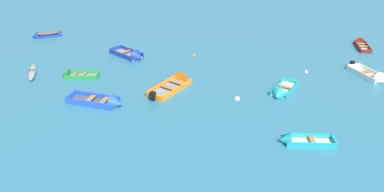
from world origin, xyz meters
TOP-DOWN VIEW (x-y plane):
  - rowboat_turquoise_far_right at (6.70, 20.21)m, footprint 2.63×3.60m
  - rowboat_white_back_row_left at (14.84, 23.80)m, footprint 2.73×3.88m
  - rowboat_deep_blue_outer_right at (-6.38, 26.54)m, footprint 4.02×3.46m
  - rowboat_blue_far_left at (-6.09, 17.35)m, footprint 4.47×2.04m
  - rowboat_green_midfield_left at (-10.40, 21.77)m, footprint 3.17×1.37m
  - rowboat_orange_midfield_right at (-1.31, 21.25)m, footprint 3.44×4.62m
  - kayak_grey_outer_left at (-14.21, 22.13)m, footprint 1.98×3.55m
  - rowboat_maroon_distant_center at (16.39, 32.41)m, footprint 1.30×3.54m
  - rowboat_turquoise_foreground_center at (6.89, 13.88)m, footprint 3.39×1.18m
  - rowboat_deep_blue_cluster_inner at (-17.89, 31.72)m, footprint 3.24×2.39m
  - mooring_buoy_far_field at (3.39, 19.21)m, footprint 0.43×0.43m
  - mooring_buoy_central at (-0.69, 27.68)m, footprint 0.33×0.33m
  - mooring_buoy_between_boats_right at (9.47, 24.83)m, footprint 0.31×0.31m

SIDE VIEW (x-z plane):
  - mooring_buoy_far_field at x=3.39m, z-range -0.21..0.21m
  - mooring_buoy_central at x=-0.69m, z-range -0.16..0.16m
  - mooring_buoy_between_boats_right at x=9.47m, z-range -0.16..0.16m
  - rowboat_turquoise_far_right at x=6.70m, z-range -0.42..0.75m
  - kayak_grey_outer_left at x=-14.21m, z-range -0.01..0.34m
  - rowboat_maroon_distant_center at x=16.39m, z-range -0.32..0.65m
  - rowboat_green_midfield_left at x=-10.40m, z-range -0.35..0.69m
  - rowboat_turquoise_foreground_center at x=6.89m, z-range -0.29..0.65m
  - rowboat_white_back_row_left at x=14.84m, z-range -0.42..0.80m
  - rowboat_deep_blue_outer_right at x=-6.38m, z-range -0.46..0.87m
  - rowboat_orange_midfield_right at x=-1.31m, z-range -0.52..0.93m
  - rowboat_blue_far_left at x=-6.09m, z-range -0.39..0.82m
  - rowboat_deep_blue_cluster_inner at x=-17.89m, z-range -0.28..0.74m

